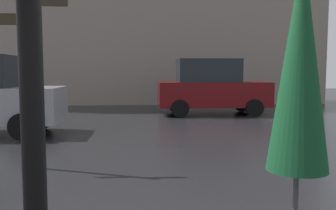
{
  "coord_description": "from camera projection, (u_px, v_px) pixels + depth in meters",
  "views": [
    {
      "loc": [
        0.59,
        -2.54,
        1.61
      ],
      "look_at": [
        1.13,
        4.83,
        0.92
      ],
      "focal_mm": 39.67,
      "sensor_mm": 36.0,
      "label": 1
    }
  ],
  "objects": [
    {
      "name": "street_signpost",
      "position": [
        34.0,
        58.0,
        5.96
      ],
      "size": [
        1.08,
        0.08,
        2.97
      ],
      "color": "black",
      "rests_on": "ground"
    },
    {
      "name": "folded_patio_umbrella_near",
      "position": [
        300.0,
        76.0,
        2.35
      ],
      "size": [
        0.51,
        0.51,
        2.38
      ],
      "color": "black",
      "rests_on": "ground"
    },
    {
      "name": "parked_car_left",
      "position": [
        212.0,
        87.0,
        13.53
      ],
      "size": [
        4.0,
        1.82,
        2.03
      ],
      "rotation": [
        0.0,
        0.0,
        -0.16
      ],
      "color": "#590C0F",
      "rests_on": "ground"
    }
  ]
}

